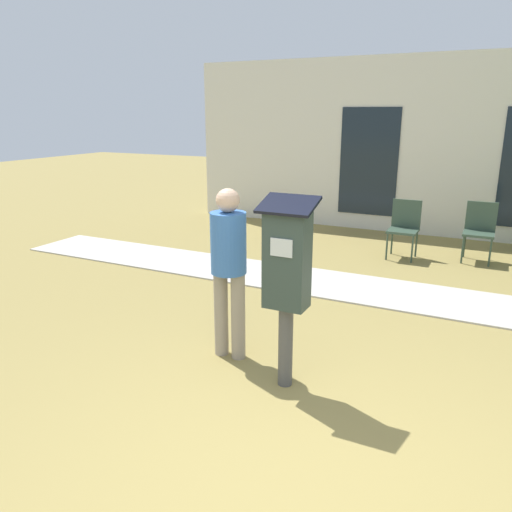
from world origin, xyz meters
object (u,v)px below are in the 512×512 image
at_px(person_standing, 229,261).
at_px(outdoor_chair_middle, 480,227).
at_px(outdoor_chair_left, 404,224).
at_px(parking_meter, 287,269).

bearing_deg(person_standing, outdoor_chair_middle, 33.80).
bearing_deg(outdoor_chair_middle, outdoor_chair_left, -174.65).
distance_m(parking_meter, outdoor_chair_left, 4.41).
bearing_deg(parking_meter, outdoor_chair_left, 87.95).
height_order(person_standing, outdoor_chair_middle, person_standing).
xyz_separation_m(parking_meter, person_standing, (-0.67, 0.25, -0.09)).
distance_m(parking_meter, person_standing, 0.72).
relative_size(person_standing, outdoor_chair_middle, 1.76).
bearing_deg(person_standing, parking_meter, -53.64).
bearing_deg(outdoor_chair_middle, parking_meter, -115.56).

